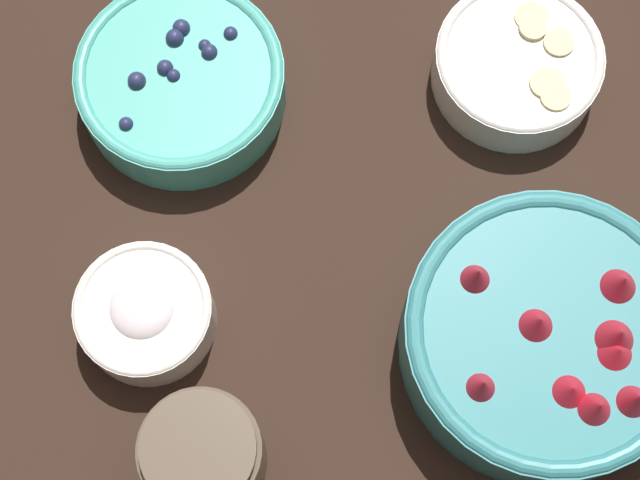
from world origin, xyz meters
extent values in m
plane|color=black|center=(0.00, 0.00, 0.00)|extent=(4.00, 4.00, 0.00)
cylinder|color=teal|center=(-0.21, -0.10, 0.04)|extent=(0.23, 0.23, 0.07)
torus|color=teal|center=(-0.21, -0.10, 0.07)|extent=(0.23, 0.23, 0.02)
cylinder|color=#B21928|center=(-0.21, -0.10, 0.06)|extent=(0.18, 0.18, 0.02)
cone|color=#B21928|center=(-0.27, -0.10, 0.08)|extent=(0.04, 0.04, 0.03)
cone|color=#B21928|center=(-0.23, -0.14, 0.08)|extent=(0.05, 0.05, 0.03)
cone|color=#B21928|center=(-0.28, -0.13, 0.08)|extent=(0.03, 0.03, 0.03)
cone|color=#B21928|center=(-0.26, -0.09, 0.08)|extent=(0.04, 0.04, 0.02)
cone|color=#B21928|center=(-0.15, -0.05, 0.08)|extent=(0.04, 0.04, 0.03)
cone|color=#B21928|center=(-0.19, -0.16, 0.08)|extent=(0.05, 0.05, 0.03)
cone|color=#B21928|center=(-0.20, -0.09, 0.08)|extent=(0.03, 0.03, 0.03)
cone|color=#B21928|center=(-0.24, -0.14, 0.08)|extent=(0.04, 0.04, 0.02)
cone|color=#B21928|center=(-0.23, -0.03, 0.08)|extent=(0.03, 0.03, 0.03)
cylinder|color=#47AD9E|center=(0.11, 0.12, 0.02)|extent=(0.18, 0.18, 0.05)
torus|color=#47AD9E|center=(0.11, 0.12, 0.05)|extent=(0.18, 0.18, 0.01)
cylinder|color=#23284C|center=(0.11, 0.12, 0.04)|extent=(0.15, 0.15, 0.01)
sphere|color=#23284C|center=(0.13, 0.07, 0.05)|extent=(0.01, 0.01, 0.01)
sphere|color=#23284C|center=(0.15, 0.11, 0.05)|extent=(0.02, 0.02, 0.02)
sphere|color=#23284C|center=(0.14, 0.11, 0.05)|extent=(0.02, 0.02, 0.02)
sphere|color=#23284C|center=(0.12, 0.09, 0.05)|extent=(0.01, 0.01, 0.01)
sphere|color=#23284C|center=(0.10, 0.13, 0.05)|extent=(0.01, 0.01, 0.01)
sphere|color=#23284C|center=(0.07, 0.18, 0.05)|extent=(0.01, 0.01, 0.01)
sphere|color=#23284C|center=(0.11, 0.13, 0.05)|extent=(0.01, 0.01, 0.01)
sphere|color=#23284C|center=(0.12, 0.09, 0.05)|extent=(0.01, 0.01, 0.01)
sphere|color=#23284C|center=(0.11, 0.16, 0.05)|extent=(0.02, 0.02, 0.02)
cylinder|color=silver|center=(0.03, -0.17, 0.02)|extent=(0.15, 0.15, 0.04)
torus|color=silver|center=(0.03, -0.17, 0.04)|extent=(0.15, 0.15, 0.01)
cylinder|color=beige|center=(0.03, -0.17, 0.04)|extent=(0.12, 0.12, 0.01)
cylinder|color=beige|center=(-0.01, -0.18, 0.05)|extent=(0.03, 0.03, 0.01)
cylinder|color=beige|center=(0.03, -0.20, 0.05)|extent=(0.03, 0.03, 0.01)
cylinder|color=beige|center=(0.00, -0.18, 0.04)|extent=(0.03, 0.03, 0.00)
cylinder|color=beige|center=(0.00, -0.18, 0.05)|extent=(0.03, 0.03, 0.01)
cylinder|color=beige|center=(0.05, -0.19, 0.05)|extent=(0.02, 0.02, 0.01)
cylinder|color=beige|center=(0.06, -0.19, 0.04)|extent=(0.03, 0.03, 0.00)
cylinder|color=silver|center=(-0.09, 0.20, 0.02)|extent=(0.11, 0.11, 0.05)
torus|color=silver|center=(-0.09, 0.20, 0.05)|extent=(0.11, 0.11, 0.01)
cylinder|color=white|center=(-0.09, 0.20, 0.04)|extent=(0.09, 0.09, 0.01)
ellipsoid|color=white|center=(-0.09, 0.20, 0.05)|extent=(0.05, 0.05, 0.02)
cylinder|color=brown|center=(-0.21, 0.19, 0.04)|extent=(0.09, 0.09, 0.08)
cylinder|color=#472819|center=(-0.21, 0.19, 0.04)|extent=(0.08, 0.08, 0.06)
cylinder|color=brown|center=(-0.21, 0.19, 0.09)|extent=(0.09, 0.09, 0.01)
camera|label=1|loc=(-0.32, 0.13, 0.88)|focal=60.00mm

